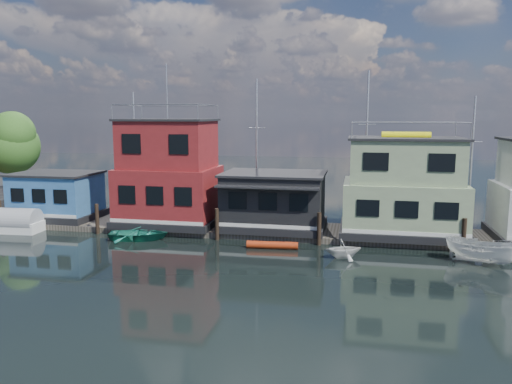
% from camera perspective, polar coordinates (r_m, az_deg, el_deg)
% --- Properties ---
extents(ground, '(160.00, 160.00, 0.00)m').
position_cam_1_polar(ground, '(25.21, -1.44, -11.00)').
color(ground, black).
rests_on(ground, ground).
extents(dock, '(48.00, 5.00, 0.40)m').
position_cam_1_polar(dock, '(36.48, 2.82, -4.44)').
color(dock, '#595147').
rests_on(dock, ground).
extents(houseboat_blue, '(6.40, 4.90, 3.66)m').
position_cam_1_polar(houseboat_blue, '(42.65, -21.81, -0.39)').
color(houseboat_blue, black).
rests_on(houseboat_blue, dock).
extents(houseboat_red, '(7.40, 5.90, 11.86)m').
position_cam_1_polar(houseboat_red, '(38.01, -9.91, 1.95)').
color(houseboat_red, black).
rests_on(houseboat_red, dock).
extents(houseboat_dark, '(7.40, 6.10, 4.06)m').
position_cam_1_polar(houseboat_dark, '(36.10, 2.06, -0.98)').
color(houseboat_dark, black).
rests_on(houseboat_dark, dock).
extents(houseboat_green, '(8.40, 5.90, 7.03)m').
position_cam_1_polar(houseboat_green, '(35.60, 16.51, 0.37)').
color(houseboat_green, black).
rests_on(houseboat_green, dock).
extents(pilings, '(42.28, 0.28, 2.20)m').
position_cam_1_polar(pilings, '(33.64, 1.54, -3.99)').
color(pilings, '#2D2116').
rests_on(pilings, ground).
extents(background_masts, '(36.40, 0.16, 12.00)m').
position_cam_1_polar(background_masts, '(41.22, 10.73, 4.47)').
color(background_masts, silver).
rests_on(background_masts, ground).
extents(motorboat, '(4.35, 3.23, 1.58)m').
position_cam_1_polar(motorboat, '(31.74, 24.38, -6.13)').
color(motorboat, white).
rests_on(motorboat, ground).
extents(tarp_runabout, '(4.81, 2.17, 1.91)m').
position_cam_1_polar(tarp_runabout, '(41.11, -26.39, -3.12)').
color(tarp_runabout, white).
rests_on(tarp_runabout, ground).
extents(dinghy_teal, '(4.60, 3.75, 0.83)m').
position_cam_1_polar(dinghy_teal, '(35.47, -13.26, -4.68)').
color(dinghy_teal, '#227C67').
rests_on(dinghy_teal, ground).
extents(dinghy_white, '(2.83, 2.66, 1.19)m').
position_cam_1_polar(dinghy_white, '(30.62, 9.95, -6.38)').
color(dinghy_white, silver).
rests_on(dinghy_white, ground).
extents(red_kayak, '(3.34, 0.74, 0.49)m').
position_cam_1_polar(red_kayak, '(32.34, 1.87, -6.08)').
color(red_kayak, '#AC3112').
rests_on(red_kayak, ground).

